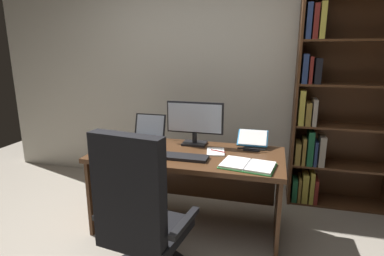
% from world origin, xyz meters
% --- Properties ---
extents(wall_back, '(5.35, 0.12, 2.76)m').
position_xyz_m(wall_back, '(0.00, 1.92, 1.38)').
color(wall_back, beige).
rests_on(wall_back, ground).
extents(desk, '(1.64, 0.76, 0.72)m').
position_xyz_m(desk, '(0.08, 0.90, 0.53)').
color(desk, '#4C2D19').
rests_on(desk, ground).
extents(bookshelf, '(0.99, 0.34, 2.10)m').
position_xyz_m(bookshelf, '(1.36, 1.68, 1.00)').
color(bookshelf, '#4C2D19').
rests_on(bookshelf, ground).
extents(office_chair, '(0.66, 0.60, 1.12)m').
position_xyz_m(office_chair, '(-0.02, 0.02, 0.47)').
color(office_chair, black).
rests_on(office_chair, ground).
extents(monitor, '(0.54, 0.16, 0.41)m').
position_xyz_m(monitor, '(0.08, 1.08, 0.93)').
color(monitor, black).
rests_on(monitor, desk).
extents(laptop, '(0.32, 0.31, 0.24)m').
position_xyz_m(laptop, '(-0.41, 1.08, 0.77)').
color(laptop, black).
rests_on(laptop, desk).
extents(keyboard, '(0.42, 0.15, 0.02)m').
position_xyz_m(keyboard, '(0.08, 0.67, 0.73)').
color(keyboard, black).
rests_on(keyboard, desk).
extents(computer_mouse, '(0.06, 0.10, 0.04)m').
position_xyz_m(computer_mouse, '(-0.22, 0.67, 0.74)').
color(computer_mouse, black).
rests_on(computer_mouse, desk).
extents(reading_stand_with_book, '(0.27, 0.24, 0.14)m').
position_xyz_m(reading_stand_with_book, '(0.62, 1.12, 0.79)').
color(reading_stand_with_book, black).
rests_on(reading_stand_with_book, desk).
extents(open_binder, '(0.44, 0.33, 0.02)m').
position_xyz_m(open_binder, '(0.62, 0.62, 0.73)').
color(open_binder, green).
rests_on(open_binder, desk).
extents(notepad, '(0.19, 0.23, 0.01)m').
position_xyz_m(notepad, '(0.32, 0.89, 0.73)').
color(notepad, white).
rests_on(notepad, desk).
extents(pen, '(0.14, 0.05, 0.01)m').
position_xyz_m(pen, '(0.34, 0.89, 0.74)').
color(pen, maroon).
rests_on(pen, notepad).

